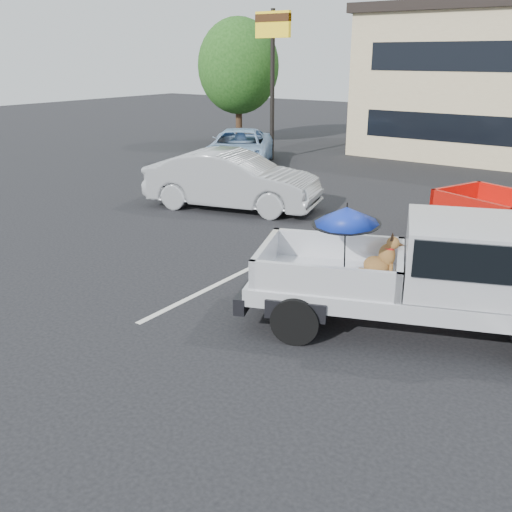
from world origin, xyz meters
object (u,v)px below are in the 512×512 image
at_px(motel_sign, 273,45).
at_px(silver_pickup, 444,271).
at_px(silver_sedan, 232,180).
at_px(tree_left, 238,66).
at_px(blue_suv, 239,148).

bearing_deg(motel_sign, silver_pickup, -46.73).
xyz_separation_m(silver_pickup, silver_sedan, (-7.55, 4.38, -0.22)).
distance_m(tree_left, silver_pickup, 21.43).
bearing_deg(blue_suv, motel_sign, 56.66).
distance_m(motel_sign, tree_left, 5.08).
relative_size(tree_left, silver_sedan, 1.19).
distance_m(motel_sign, silver_sedan, 9.17).
bearing_deg(silver_sedan, motel_sign, 11.19).
relative_size(motel_sign, silver_pickup, 1.00).
xyz_separation_m(motel_sign, silver_sedan, (3.64, -7.50, -3.82)).
height_order(motel_sign, blue_suv, motel_sign).
bearing_deg(tree_left, silver_pickup, -44.42).
height_order(tree_left, silver_sedan, tree_left).
bearing_deg(motel_sign, tree_left, 143.13).
bearing_deg(tree_left, motel_sign, -36.87).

